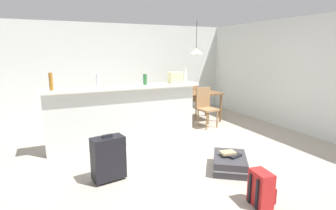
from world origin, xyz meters
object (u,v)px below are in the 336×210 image
at_px(dining_table, 197,96).
at_px(backpack_red, 261,189).
at_px(pendant_lamp, 196,51).
at_px(suitcase_flat_charcoal, 230,163).
at_px(bottle_clear, 98,81).
at_px(bottle_white, 185,76).
at_px(bottle_amber, 51,82).
at_px(grocery_bag, 175,78).
at_px(book_stack, 230,154).
at_px(bottle_green, 145,79).
at_px(suitcase_upright_black, 108,158).
at_px(dining_chair_far_side, 190,98).
at_px(dining_chair_near_partition, 206,105).

distance_m(dining_table, backpack_red, 3.89).
relative_size(pendant_lamp, suitcase_flat_charcoal, 0.97).
bearing_deg(bottle_clear, bottle_white, -0.72).
relative_size(bottle_amber, grocery_bag, 1.11).
height_order(backpack_red, book_stack, backpack_red).
relative_size(bottle_green, dining_table, 0.18).
bearing_deg(suitcase_upright_black, bottle_green, 51.51).
height_order(bottle_white, dining_table, bottle_white).
height_order(bottle_green, pendant_lamp, pendant_lamp).
height_order(bottle_amber, grocery_bag, bottle_amber).
bearing_deg(book_stack, grocery_bag, 93.85).
bearing_deg(dining_table, dining_chair_far_side, 82.27).
xyz_separation_m(dining_table, suitcase_flat_charcoal, (-1.02, -2.72, -0.54)).
bearing_deg(book_stack, dining_table, 69.48).
bearing_deg(pendant_lamp, dining_chair_far_side, 79.42).
xyz_separation_m(pendant_lamp, suitcase_flat_charcoal, (-1.01, -2.81, -1.66)).
distance_m(bottle_green, dining_chair_far_side, 2.51).
relative_size(dining_chair_far_side, suitcase_upright_black, 1.39).
distance_m(dining_chair_near_partition, backpack_red, 3.34).
height_order(dining_chair_near_partition, suitcase_flat_charcoal, dining_chair_near_partition).
bearing_deg(suitcase_flat_charcoal, backpack_red, -105.27).
distance_m(dining_chair_near_partition, dining_chair_far_side, 1.08).
distance_m(dining_chair_far_side, suitcase_flat_charcoal, 3.45).
distance_m(bottle_amber, bottle_clear, 0.77).
xyz_separation_m(bottle_clear, suitcase_flat_charcoal, (1.62, -1.73, -1.16)).
bearing_deg(suitcase_flat_charcoal, bottle_white, 85.90).
xyz_separation_m(bottle_white, dining_table, (0.90, 1.02, -0.64)).
height_order(bottle_amber, bottle_clear, bottle_amber).
relative_size(dining_table, suitcase_flat_charcoal, 1.26).
bearing_deg(dining_chair_far_side, dining_chair_near_partition, -98.45).
relative_size(suitcase_upright_black, book_stack, 2.15).
bearing_deg(grocery_bag, bottle_clear, 178.46).
bearing_deg(bottle_clear, dining_table, 20.63).
distance_m(bottle_amber, dining_chair_far_side, 3.90).
height_order(dining_chair_near_partition, pendant_lamp, pendant_lamp).
bearing_deg(bottle_green, backpack_red, -79.37).
relative_size(bottle_green, bottle_white, 0.75).
height_order(bottle_green, dining_chair_far_side, bottle_green).
distance_m(dining_chair_far_side, backpack_red, 4.39).
distance_m(bottle_amber, pendant_lamp, 3.62).
height_order(bottle_green, suitcase_flat_charcoal, bottle_green).
distance_m(dining_chair_near_partition, book_stack, 2.39).
distance_m(bottle_white, dining_chair_near_partition, 1.22).
bearing_deg(bottle_white, backpack_red, -98.11).
relative_size(bottle_clear, dining_table, 0.21).
relative_size(grocery_bag, dining_chair_near_partition, 0.28).
bearing_deg(backpack_red, dining_chair_near_partition, 69.06).
bearing_deg(bottle_clear, suitcase_upright_black, -95.83).
relative_size(grocery_bag, suitcase_upright_black, 0.39).
relative_size(suitcase_flat_charcoal, suitcase_upright_black, 1.30).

